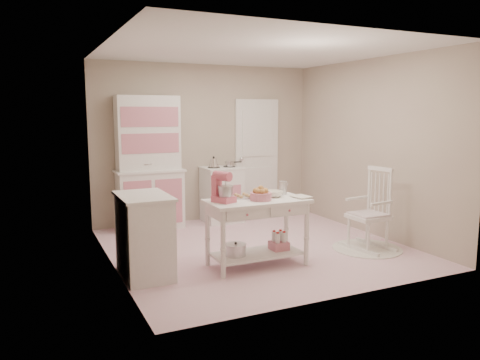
% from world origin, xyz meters
% --- Properties ---
extents(room_shell, '(3.84, 3.84, 2.62)m').
position_xyz_m(room_shell, '(0.00, 0.00, 1.65)').
color(room_shell, pink).
rests_on(room_shell, ground).
extents(door, '(0.82, 0.05, 2.04)m').
position_xyz_m(door, '(0.95, 1.87, 1.02)').
color(door, white).
rests_on(door, ground).
extents(hutch, '(1.06, 0.50, 2.08)m').
position_xyz_m(hutch, '(-1.03, 1.66, 1.04)').
color(hutch, white).
rests_on(hutch, ground).
extents(stove, '(0.62, 0.57, 0.92)m').
position_xyz_m(stove, '(0.17, 1.61, 0.46)').
color(stove, white).
rests_on(stove, ground).
extents(base_cabinet, '(0.54, 0.84, 0.92)m').
position_xyz_m(base_cabinet, '(-1.63, -0.46, 0.46)').
color(base_cabinet, white).
rests_on(base_cabinet, ground).
extents(lace_rug, '(0.92, 0.92, 0.01)m').
position_xyz_m(lace_rug, '(1.32, -0.69, 0.01)').
color(lace_rug, white).
rests_on(lace_rug, ground).
extents(rocking_chair, '(0.58, 0.78, 1.10)m').
position_xyz_m(rocking_chair, '(1.32, -0.69, 0.55)').
color(rocking_chair, white).
rests_on(rocking_chair, ground).
extents(work_table, '(1.20, 0.60, 0.80)m').
position_xyz_m(work_table, '(-0.33, -0.67, 0.40)').
color(work_table, white).
rests_on(work_table, ground).
extents(stand_mixer, '(0.30, 0.34, 0.34)m').
position_xyz_m(stand_mixer, '(-0.75, -0.65, 0.97)').
color(stand_mixer, '#CF576D').
rests_on(stand_mixer, work_table).
extents(cookie_tray, '(0.34, 0.24, 0.02)m').
position_xyz_m(cookie_tray, '(-0.48, -0.49, 0.81)').
color(cookie_tray, silver).
rests_on(cookie_tray, work_table).
extents(bread_basket, '(0.25, 0.25, 0.09)m').
position_xyz_m(bread_basket, '(-0.31, -0.72, 0.85)').
color(bread_basket, '#CB7588').
rests_on(bread_basket, work_table).
extents(mixing_bowl, '(0.23, 0.23, 0.07)m').
position_xyz_m(mixing_bowl, '(-0.07, -0.59, 0.84)').
color(mixing_bowl, white).
rests_on(mixing_bowl, work_table).
extents(metal_pitcher, '(0.10, 0.10, 0.17)m').
position_xyz_m(metal_pitcher, '(0.11, -0.51, 0.89)').
color(metal_pitcher, silver).
rests_on(metal_pitcher, work_table).
extents(recipe_book, '(0.20, 0.26, 0.02)m').
position_xyz_m(recipe_book, '(0.12, -0.79, 0.81)').
color(recipe_book, white).
rests_on(recipe_book, work_table).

